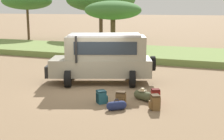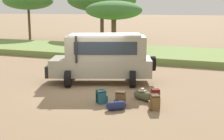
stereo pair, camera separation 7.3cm
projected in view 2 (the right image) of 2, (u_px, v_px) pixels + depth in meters
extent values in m
plane|color=#8C7051|center=(91.00, 90.00, 14.30)|extent=(320.00, 320.00, 0.00)
cube|color=olive|center=(151.00, 54.00, 24.11)|extent=(120.00, 7.00, 0.44)
cube|color=gray|center=(101.00, 66.00, 15.54)|extent=(5.26, 3.54, 0.84)
cube|color=gray|center=(106.00, 47.00, 15.35)|extent=(4.21, 3.04, 1.10)
cube|color=#232D38|center=(75.00, 48.00, 15.38)|extent=(0.62, 1.48, 0.77)
cube|color=#232D38|center=(105.00, 48.00, 14.45)|extent=(2.76, 1.09, 0.60)
cube|color=#232D38|center=(107.00, 44.00, 16.22)|extent=(2.76, 1.09, 0.60)
cube|color=#B7B7B7|center=(105.00, 35.00, 15.23)|extent=(3.82, 2.83, 0.10)
cube|color=black|center=(50.00, 70.00, 15.60)|extent=(0.73, 1.56, 0.56)
cylinder|color=black|center=(76.00, 50.00, 14.41)|extent=(0.10, 0.10, 1.25)
cylinder|color=black|center=(68.00, 79.00, 14.69)|extent=(0.55, 0.85, 0.80)
cylinder|color=black|center=(73.00, 71.00, 16.59)|extent=(0.55, 0.85, 0.80)
cylinder|color=black|center=(132.00, 79.00, 14.66)|extent=(0.55, 0.85, 0.80)
cylinder|color=black|center=(130.00, 71.00, 16.56)|extent=(0.55, 0.85, 0.80)
cylinder|color=black|center=(153.00, 63.00, 15.48)|extent=(0.47, 0.77, 0.74)
cube|color=brown|center=(121.00, 99.00, 12.01)|extent=(0.40, 0.30, 0.47)
cube|color=brown|center=(120.00, 102.00, 11.86)|extent=(0.29, 0.12, 0.26)
cube|color=#3A2A16|center=(121.00, 92.00, 11.96)|extent=(0.39, 0.31, 0.07)
cylinder|color=#3A2A16|center=(123.00, 98.00, 12.13)|extent=(0.04, 0.04, 0.40)
cylinder|color=#3A2A16|center=(119.00, 98.00, 12.17)|extent=(0.04, 0.04, 0.40)
cube|color=brown|center=(155.00, 103.00, 11.43)|extent=(0.42, 0.46, 0.50)
cube|color=brown|center=(150.00, 105.00, 11.42)|extent=(0.20, 0.29, 0.28)
cube|color=#3A2A16|center=(155.00, 96.00, 11.37)|extent=(0.42, 0.45, 0.07)
cylinder|color=#3A2A16|center=(160.00, 104.00, 11.36)|extent=(0.04, 0.04, 0.43)
cylinder|color=#3A2A16|center=(159.00, 102.00, 11.53)|extent=(0.04, 0.04, 0.43)
cube|color=#235B6B|center=(101.00, 98.00, 12.22)|extent=(0.47, 0.47, 0.46)
cube|color=#235B6B|center=(106.00, 98.00, 12.31)|extent=(0.24, 0.25, 0.25)
cube|color=#13323A|center=(101.00, 91.00, 12.17)|extent=(0.47, 0.47, 0.07)
cylinder|color=#13323A|center=(96.00, 97.00, 12.23)|extent=(0.04, 0.04, 0.39)
cylinder|color=#13323A|center=(98.00, 99.00, 12.08)|extent=(0.04, 0.04, 0.39)
cube|color=maroon|center=(155.00, 97.00, 12.20)|extent=(0.41, 0.37, 0.51)
cube|color=maroon|center=(154.00, 97.00, 12.37)|extent=(0.26, 0.18, 0.28)
cube|color=#4D100E|center=(155.00, 90.00, 12.14)|extent=(0.40, 0.38, 0.07)
cylinder|color=#4D100E|center=(154.00, 98.00, 12.05)|extent=(0.04, 0.04, 0.43)
cylinder|color=#4D100E|center=(158.00, 98.00, 12.06)|extent=(0.04, 0.04, 0.43)
cylinder|color=#4C5133|center=(144.00, 96.00, 12.61)|extent=(0.72, 0.61, 0.38)
sphere|color=#4C5133|center=(138.00, 94.00, 12.83)|extent=(0.37, 0.37, 0.37)
sphere|color=#4C5133|center=(150.00, 97.00, 12.39)|extent=(0.37, 0.37, 0.37)
torus|color=#2D301E|center=(144.00, 91.00, 12.57)|extent=(0.16, 0.09, 0.16)
cylinder|color=beige|center=(142.00, 90.00, 12.64)|extent=(0.34, 0.34, 0.02)
cylinder|color=beige|center=(142.00, 89.00, 12.63)|extent=(0.17, 0.17, 0.09)
cylinder|color=navy|center=(116.00, 106.00, 11.43)|extent=(0.56, 0.54, 0.32)
sphere|color=navy|center=(110.00, 106.00, 11.35)|extent=(0.32, 0.32, 0.32)
sphere|color=navy|center=(122.00, 105.00, 11.50)|extent=(0.32, 0.32, 0.32)
torus|color=#121834|center=(116.00, 101.00, 11.39)|extent=(0.14, 0.13, 0.16)
cylinder|color=brown|center=(29.00, 24.00, 36.66)|extent=(0.28, 0.28, 3.64)
ellipsoid|color=#3D7533|center=(28.00, 1.00, 36.13)|extent=(5.91, 5.44, 2.02)
cylinder|color=brown|center=(102.00, 25.00, 36.25)|extent=(0.42, 0.42, 3.43)
ellipsoid|color=#3D7533|center=(102.00, 0.00, 35.69)|extent=(7.90, 7.94, 2.70)
cylinder|color=brown|center=(114.00, 36.00, 25.67)|extent=(0.40, 0.40, 2.86)
ellipsoid|color=#3D7533|center=(114.00, 10.00, 25.26)|extent=(4.66, 4.38, 1.53)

